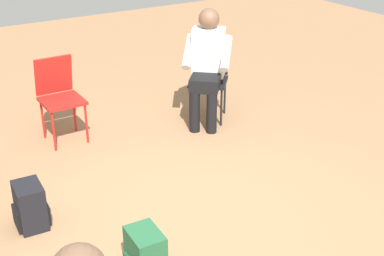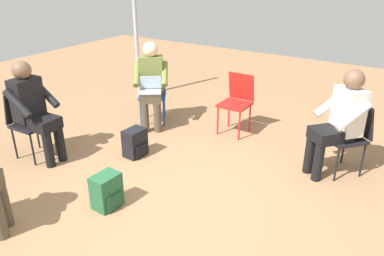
# 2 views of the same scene
# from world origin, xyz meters

# --- Properties ---
(ground_plane) EXTENTS (14.00, 14.00, 0.00)m
(ground_plane) POSITION_xyz_m (0.00, 0.00, 0.00)
(ground_plane) COLOR #99704C
(chair_northeast) EXTENTS (0.58, 0.57, 0.85)m
(chair_northeast) POSITION_xyz_m (1.68, 1.50, 0.50)
(chair_northeast) COLOR #1E4799
(chair_northeast) RESTS_ON ground
(chair_east) EXTENTS (0.44, 0.40, 0.85)m
(chair_east) POSITION_xyz_m (2.02, 0.24, 0.50)
(chair_east) COLOR red
(chair_east) RESTS_ON ground
(chair_north) EXTENTS (0.42, 0.45, 0.85)m
(chair_north) POSITION_xyz_m (-0.06, 2.09, 0.50)
(chair_north) COLOR black
(chair_north) RESTS_ON ground
(chair_southeast) EXTENTS (0.59, 0.58, 0.85)m
(chair_southeast) POSITION_xyz_m (1.69, -1.35, 0.50)
(chair_southeast) COLOR black
(chair_southeast) RESTS_ON ground
(person_with_laptop) EXTENTS (0.64, 0.63, 1.24)m
(person_with_laptop) POSITION_xyz_m (1.54, 1.41, 0.69)
(person_with_laptop) COLOR #4C4233
(person_with_laptop) RESTS_ON ground
(person_in_black) EXTENTS (0.51, 0.53, 1.24)m
(person_in_black) POSITION_xyz_m (-0.06, 1.92, 0.69)
(person_in_black) COLOR black
(person_in_black) RESTS_ON ground
(person_in_white) EXTENTS (0.63, 0.63, 1.24)m
(person_in_white) POSITION_xyz_m (1.57, -1.24, 0.69)
(person_in_white) COLOR black
(person_in_white) RESTS_ON ground
(backpack_near_laptop_user) EXTENTS (0.29, 0.26, 0.36)m
(backpack_near_laptop_user) POSITION_xyz_m (-0.35, 0.50, 0.16)
(backpack_near_laptop_user) COLOR #235B38
(backpack_near_laptop_user) RESTS_ON ground
(backpack_by_empty_chair) EXTENTS (0.29, 0.26, 0.36)m
(backpack_by_empty_chair) POSITION_xyz_m (0.64, 0.98, 0.16)
(backpack_by_empty_chair) COLOR black
(backpack_by_empty_chair) RESTS_ON ground
(tent_pole_near) EXTENTS (0.07, 0.07, 2.33)m
(tent_pole_near) POSITION_xyz_m (2.46, 2.45, 1.16)
(tent_pole_near) COLOR #B2B2B7
(tent_pole_near) RESTS_ON ground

